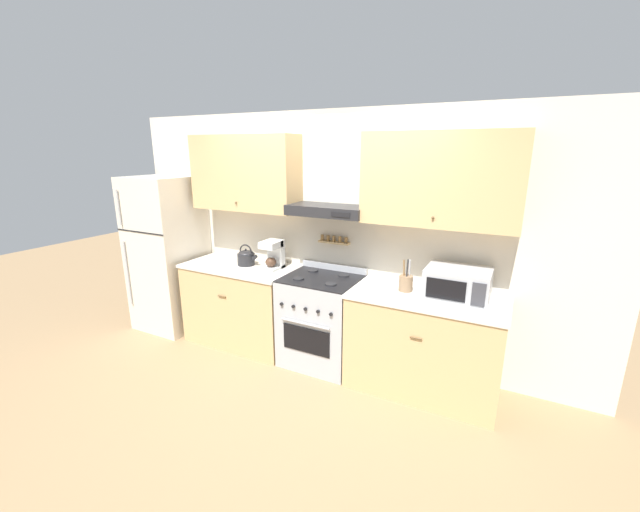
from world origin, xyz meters
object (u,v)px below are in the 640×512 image
object	(u,v)px
tea_kettle	(246,257)
stove_range	(321,320)
coffee_maker	(273,254)
refrigerator	(168,254)
utensil_crock	(406,283)
microwave	(458,284)

from	to	relation	value
tea_kettle	stove_range	bearing A→B (deg)	-2.38
stove_range	coffee_maker	xyz separation A→B (m)	(-0.62, 0.07, 0.61)
refrigerator	utensil_crock	size ratio (longest dim) A/B	6.28
refrigerator	tea_kettle	world-z (taller)	refrigerator
tea_kettle	utensil_crock	distance (m)	1.80
refrigerator	tea_kettle	bearing A→B (deg)	4.26
tea_kettle	microwave	world-z (taller)	microwave
refrigerator	tea_kettle	distance (m)	1.14
stove_range	microwave	bearing A→B (deg)	2.57
stove_range	microwave	size ratio (longest dim) A/B	1.88
coffee_maker	microwave	bearing A→B (deg)	-0.46
utensil_crock	coffee_maker	bearing A→B (deg)	178.70
tea_kettle	utensil_crock	bearing A→B (deg)	0.00
tea_kettle	microwave	distance (m)	2.25
tea_kettle	coffee_maker	xyz separation A→B (m)	(0.34, 0.03, 0.07)
tea_kettle	utensil_crock	xyz separation A→B (m)	(1.80, 0.00, -0.01)
tea_kettle	microwave	size ratio (longest dim) A/B	0.47
coffee_maker	microwave	xyz separation A→B (m)	(1.90, -0.02, -0.02)
stove_range	utensil_crock	size ratio (longest dim) A/B	3.34
coffee_maker	microwave	world-z (taller)	coffee_maker
stove_range	refrigerator	bearing A→B (deg)	-178.78
utensil_crock	refrigerator	bearing A→B (deg)	-178.35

